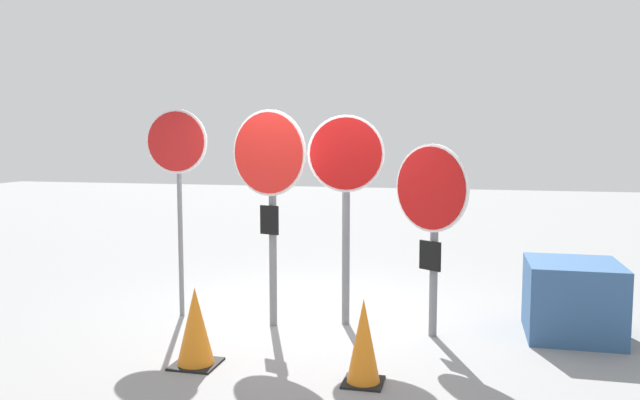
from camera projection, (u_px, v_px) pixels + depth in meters
ground_plane at (313, 322)px, 7.26m from camera, size 40.00×40.00×0.00m
stop_sign_0 at (177, 159)px, 7.29m from camera, size 0.75×0.12×2.47m
stop_sign_1 at (270, 175)px, 6.92m from camera, size 0.93×0.30×2.45m
stop_sign_2 at (346, 179)px, 6.97m from camera, size 0.86×0.19×2.39m
stop_sign_3 at (432, 205)px, 6.58m from camera, size 0.79×0.54×2.08m
traffic_cone_0 at (363, 342)px, 5.41m from camera, size 0.35×0.35×0.76m
traffic_cone_1 at (195, 327)px, 5.85m from camera, size 0.42×0.42×0.75m
storage_crate at (572, 299)px, 6.71m from camera, size 0.96×0.98×0.81m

